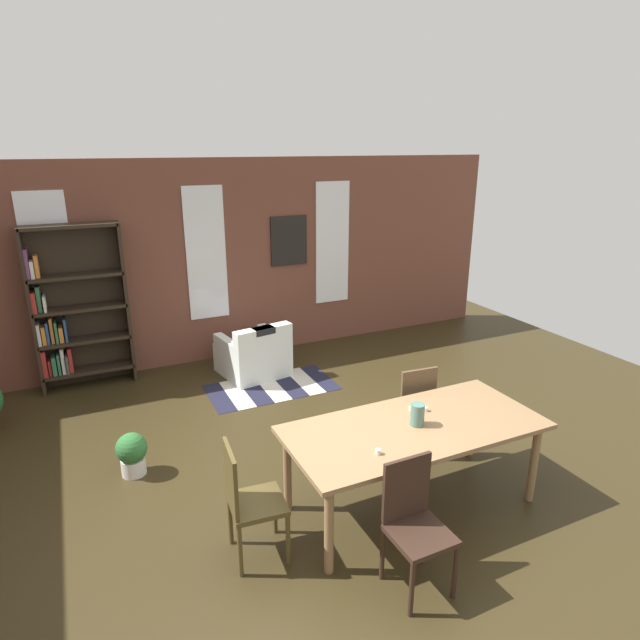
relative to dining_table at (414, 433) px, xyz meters
The scene contains 18 objects.
ground_plane 1.09m from the dining_table, 147.01° to the left, with size 10.83×10.83×0.00m, color #332A15.
back_wall_brick 4.22m from the dining_table, 99.77° to the left, with size 9.33×0.12×2.83m, color brown.
window_pane_0 4.90m from the dining_table, 123.32° to the left, with size 0.55×0.02×1.84m, color white.
window_pane_1 4.18m from the dining_table, 99.94° to the left, with size 0.55×0.02×1.84m, color white.
window_pane_2 4.30m from the dining_table, 72.94° to the left, with size 0.55×0.02×1.84m, color white.
dining_table is the anchor object (origin of this frame).
vase_on_table 0.17m from the dining_table, ahead, with size 0.12×0.12×0.19m, color #4C7266.
tealight_candle_0 0.57m from the dining_table, 154.02° to the right, with size 0.04×0.04×0.04m, color silver.
tealight_candle_1 0.30m from the dining_table, 36.77° to the left, with size 0.04×0.04×0.04m, color silver.
tealight_candle_2 0.28m from the dining_table, 62.25° to the left, with size 0.04×0.04×0.03m, color silver.
dining_chair_far_right 0.89m from the dining_table, 56.25° to the left, with size 0.43×0.43×0.95m.
dining_chair_near_left 0.89m from the dining_table, 124.13° to the right, with size 0.40×0.40×0.95m.
dining_chair_head_left 1.47m from the dining_table, behind, with size 0.43×0.43×0.95m.
bookshelf_tall 4.59m from the dining_table, 122.52° to the left, with size 1.13×0.30×2.09m.
armchair_white 3.28m from the dining_table, 95.83° to the left, with size 0.93×0.93×0.75m.
potted_plant_by_shelf 2.65m from the dining_table, 144.71° to the left, with size 0.29×0.29×0.42m.
striped_rug 2.84m from the dining_table, 95.66° to the left, with size 1.62×0.87×0.01m.
framed_picture 4.17m from the dining_table, 82.61° to the left, with size 0.56×0.03×0.72m, color black.
Camera 1 is at (-1.70, -3.71, 3.00)m, focal length 30.15 mm.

